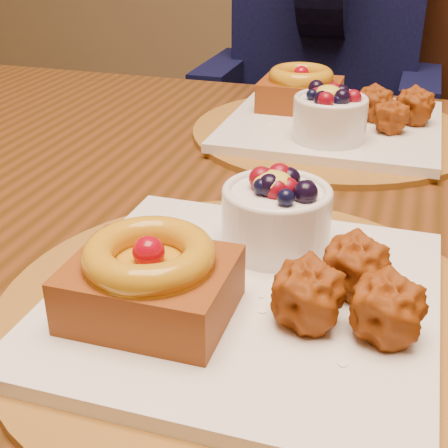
% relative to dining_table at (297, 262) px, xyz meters
% --- Properties ---
extents(dining_table, '(1.60, 0.90, 0.76)m').
position_rel_dining_table_xyz_m(dining_table, '(0.00, 0.00, 0.00)').
color(dining_table, '#3E240B').
rests_on(dining_table, ground).
extents(place_setting_near, '(0.38, 0.38, 0.09)m').
position_rel_dining_table_xyz_m(place_setting_near, '(-0.00, -0.21, 0.10)').
color(place_setting_near, '#603412').
rests_on(place_setting_near, dining_table).
extents(place_setting_far, '(0.38, 0.38, 0.09)m').
position_rel_dining_table_xyz_m(place_setting_far, '(-0.00, 0.21, 0.10)').
color(place_setting_far, '#603412').
rests_on(place_setting_far, dining_table).
extents(chair_far, '(0.50, 0.50, 0.90)m').
position_rel_dining_table_xyz_m(chair_far, '(0.09, 0.66, -0.18)').
color(chair_far, black).
rests_on(chair_far, ground).
extents(diner, '(0.47, 0.46, 0.77)m').
position_rel_dining_table_xyz_m(diner, '(-0.09, 0.78, 0.15)').
color(diner, black).
rests_on(diner, ground).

